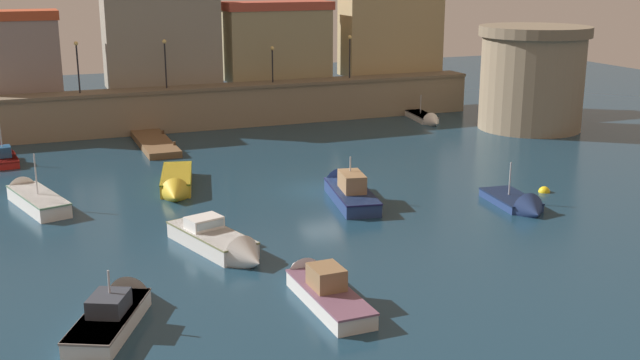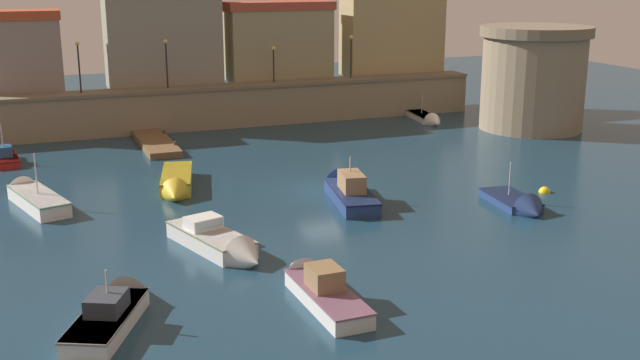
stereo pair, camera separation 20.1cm
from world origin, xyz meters
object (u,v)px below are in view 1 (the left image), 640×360
(moored_boat_2, at_px, (521,205))
(moored_boat_8, at_px, (223,244))
(fortress_tower, at_px, (532,77))
(moored_boat_5, at_px, (176,183))
(moored_boat_4, at_px, (118,308))
(moored_boat_3, at_px, (319,286))
(quay_lamp_1, at_px, (165,56))
(moored_boat_6, at_px, (347,189))
(quay_lamp_0, at_px, (77,59))
(mooring_buoy_0, at_px, (544,192))
(moored_boat_1, at_px, (32,196))
(quay_lamp_2, at_px, (272,58))
(quay_lamp_3, at_px, (350,50))
(moored_boat_0, at_px, (2,157))
(moored_boat_7, at_px, (425,118))

(moored_boat_2, bearing_deg, moored_boat_8, -81.66)
(fortress_tower, height_order, moored_boat_5, fortress_tower)
(moored_boat_4, bearing_deg, moored_boat_3, -70.31)
(quay_lamp_1, distance_m, moored_boat_6, 23.84)
(quay_lamp_0, height_order, mooring_buoy_0, quay_lamp_0)
(moored_boat_1, relative_size, moored_boat_6, 0.97)
(quay_lamp_2, bearing_deg, moored_boat_5, -123.85)
(moored_boat_2, bearing_deg, quay_lamp_2, -164.33)
(fortress_tower, bearing_deg, quay_lamp_1, 159.86)
(moored_boat_2, height_order, moored_boat_4, moored_boat_2)
(quay_lamp_3, xyz_separation_m, moored_boat_8, (-18.79, -28.51, -5.30))
(moored_boat_8, bearing_deg, moored_boat_5, 162.51)
(moored_boat_3, bearing_deg, mooring_buoy_0, -64.01)
(quay_lamp_3, height_order, moored_boat_2, quay_lamp_3)
(quay_lamp_2, bearing_deg, moored_boat_0, -163.53)
(moored_boat_0, bearing_deg, quay_lamp_2, -78.53)
(quay_lamp_3, height_order, moored_boat_3, quay_lamp_3)
(quay_lamp_0, height_order, quay_lamp_1, quay_lamp_0)
(quay_lamp_2, distance_m, moored_boat_7, 13.72)
(moored_boat_4, height_order, moored_boat_7, moored_boat_4)
(moored_boat_0, height_order, moored_boat_3, moored_boat_0)
(moored_boat_1, xyz_separation_m, moored_boat_5, (7.85, -0.27, 0.01))
(moored_boat_6, bearing_deg, moored_boat_4, 138.86)
(moored_boat_4, xyz_separation_m, moored_boat_8, (5.34, 5.22, 0.03))
(quay_lamp_2, relative_size, moored_boat_5, 0.42)
(fortress_tower, height_order, moored_boat_7, fortress_tower)
(moored_boat_4, relative_size, moored_boat_7, 0.93)
(quay_lamp_3, bearing_deg, fortress_tower, -41.06)
(moored_boat_2, distance_m, moored_boat_8, 16.48)
(fortress_tower, xyz_separation_m, moored_boat_4, (-35.51, -23.81, -3.69))
(moored_boat_3, relative_size, mooring_buoy_0, 9.86)
(quay_lamp_0, xyz_separation_m, moored_boat_4, (-1.94, -33.73, -5.48))
(quay_lamp_1, relative_size, moored_boat_3, 0.58)
(moored_boat_0, height_order, moored_boat_8, moored_boat_0)
(moored_boat_0, xyz_separation_m, moored_boat_6, (17.94, -16.32, 0.19))
(moored_boat_3, xyz_separation_m, moored_boat_8, (-2.27, 6.09, 0.00))
(moored_boat_1, xyz_separation_m, moored_boat_3, (9.97, -17.39, 0.03))
(fortress_tower, xyz_separation_m, quay_lamp_3, (-11.38, 9.92, 1.65))
(moored_boat_1, distance_m, moored_boat_4, 16.69)
(moored_boat_6, distance_m, moored_boat_7, 23.83)
(quay_lamp_0, bearing_deg, moored_boat_5, -78.51)
(moored_boat_1, height_order, moored_boat_6, moored_boat_1)
(quay_lamp_1, distance_m, quay_lamp_3, 15.65)
(moored_boat_8, bearing_deg, moored_boat_0, -174.30)
(mooring_buoy_0, bearing_deg, quay_lamp_2, 107.12)
(moored_boat_2, bearing_deg, mooring_buoy_0, 131.29)
(quay_lamp_1, height_order, moored_boat_4, quay_lamp_1)
(quay_lamp_0, height_order, moored_boat_6, quay_lamp_0)
(moored_boat_3, xyz_separation_m, moored_boat_6, (6.48, 12.05, 0.07))
(moored_boat_5, distance_m, moored_boat_8, 11.03)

